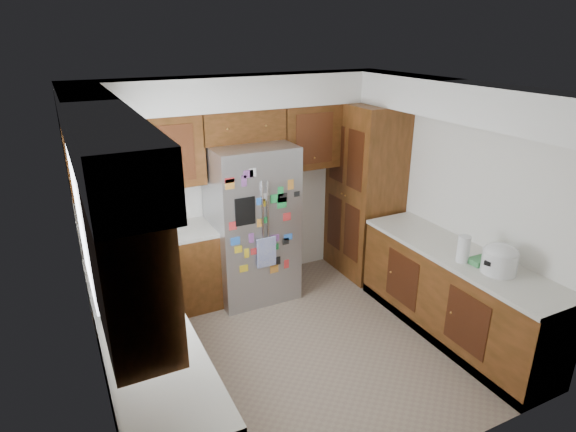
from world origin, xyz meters
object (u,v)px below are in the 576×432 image
object	(u,v)px
paper_towel	(463,249)
pantry	(365,191)
rice_cooker	(500,258)
fridge	(252,223)

from	to	relation	value
paper_towel	pantry	bearing A→B (deg)	85.77
pantry	rice_cooker	distance (m)	2.07
fridge	rice_cooker	size ratio (longest dim) A/B	5.71
pantry	fridge	size ratio (longest dim) A/B	1.19
pantry	fridge	world-z (taller)	pantry
pantry	fridge	distance (m)	1.51
pantry	paper_towel	xyz separation A→B (m)	(-0.13, -1.77, -0.03)
pantry	paper_towel	size ratio (longest dim) A/B	8.36
fridge	rice_cooker	world-z (taller)	fridge
rice_cooker	paper_towel	xyz separation A→B (m)	(-0.13, 0.30, -0.01)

